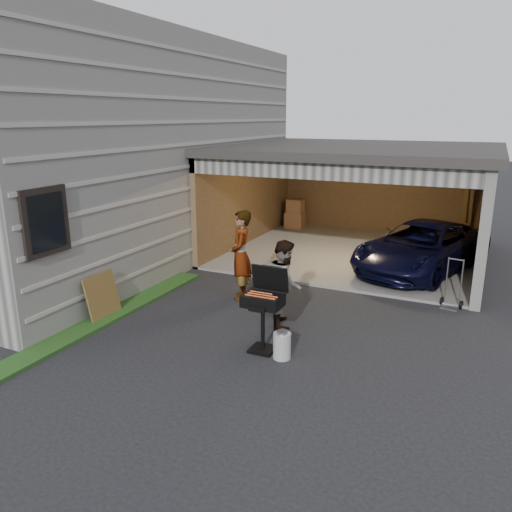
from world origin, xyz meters
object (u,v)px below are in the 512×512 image
at_px(man, 285,283).
at_px(propane_tank, 282,346).
at_px(hand_truck, 451,298).
at_px(woman, 241,255).
at_px(plywood_panel, 102,296).
at_px(bbq_grill, 264,303).
at_px(minivan, 422,250).

height_order(man, propane_tank, man).
bearing_deg(hand_truck, woman, -151.22).
bearing_deg(plywood_panel, propane_tank, -1.17).
bearing_deg(man, plywood_panel, 87.27).
xyz_separation_m(propane_tank, plywood_panel, (-3.61, 0.07, 0.21)).
distance_m(bbq_grill, hand_truck, 4.17).
distance_m(woman, plywood_panel, 2.78).
xyz_separation_m(minivan, bbq_grill, (-1.70, -5.33, 0.23)).
relative_size(plywood_panel, hand_truck, 0.85).
xyz_separation_m(minivan, plywood_panel, (-4.94, -5.39, -0.15)).
bearing_deg(woman, propane_tank, 16.24).
distance_m(man, hand_truck, 3.45).
relative_size(minivan, bbq_grill, 3.05).
distance_m(man, plywood_panel, 3.38).
bearing_deg(bbq_grill, hand_truck, 51.57).
xyz_separation_m(propane_tank, hand_truck, (2.19, 3.37, -0.02)).
xyz_separation_m(minivan, man, (-1.80, -4.20, 0.20)).
xyz_separation_m(man, bbq_grill, (0.10, -1.13, 0.03)).
bearing_deg(bbq_grill, man, 95.08).
height_order(woman, bbq_grill, woman).
bearing_deg(plywood_panel, bbq_grill, 1.13).
distance_m(plywood_panel, hand_truck, 6.68).
relative_size(bbq_grill, propane_tank, 3.26).
distance_m(minivan, hand_truck, 2.30).
distance_m(bbq_grill, plywood_panel, 3.26).
distance_m(minivan, propane_tank, 5.63).
bearing_deg(minivan, bbq_grill, -89.20).
bearing_deg(minivan, propane_tank, -85.13).
height_order(woman, man, woman).
bearing_deg(propane_tank, man, 110.58).
height_order(bbq_grill, plywood_panel, bbq_grill).
bearing_deg(bbq_grill, propane_tank, -20.23).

